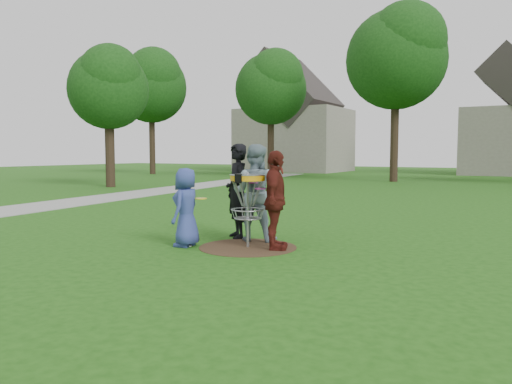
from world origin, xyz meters
The scene contains 11 objects.
ground centered at (0.00, 0.00, 0.00)m, with size 100.00×100.00×0.00m, color #19470F.
dirt_patch centered at (0.00, 0.00, 0.00)m, with size 1.80×1.80×0.01m, color #47331E.
concrete_path centered at (-10.00, 8.00, 0.01)m, with size 2.20×40.00×0.02m, color #9E9E99.
player_blue centered at (-1.05, -0.48, 0.73)m, with size 0.71×0.46×1.46m, color navy.
player_black centered at (-0.72, 0.77, 0.96)m, with size 0.70×0.46×1.92m, color black.
player_grey centered at (-0.24, 0.66, 0.95)m, with size 0.92×0.72×1.90m, color gray.
player_maroon centered at (0.53, 0.07, 0.89)m, with size 1.04×0.43×1.78m, color #501912.
disc_on_grass centered at (-1.05, -0.49, 0.01)m, with size 0.22×0.22×0.02m, color white.
disc_golf_basket centered at (0.00, 0.00, 1.02)m, with size 0.66×0.67×1.38m.
held_discs centered at (-0.30, 0.16, 1.08)m, with size 1.26×1.14×0.30m.
tree_row centered at (0.44, 20.67, 6.21)m, with size 51.20×17.42×9.90m.
Camera 1 is at (4.68, -7.75, 1.76)m, focal length 35.00 mm.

